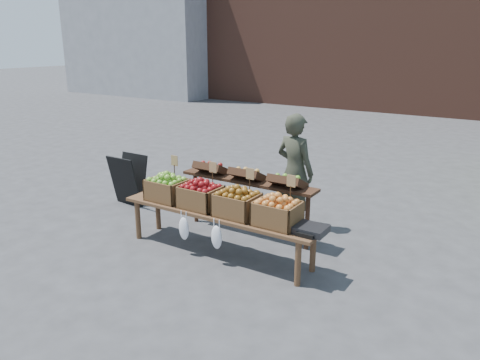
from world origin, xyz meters
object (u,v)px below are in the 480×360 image
Objects in this scene: chalkboard_sign at (128,180)px; back_table at (248,199)px; crate_russet_pears at (200,197)px; crate_red_apples at (237,205)px; vendor at (295,171)px; display_bench at (219,233)px; weighing_scale at (311,229)px; crate_golden_apples at (167,190)px; crate_green_apples at (277,214)px.

back_table is at bearing -0.11° from chalkboard_sign.
crate_red_apples is at bearing 0.00° from crate_russet_pears.
vendor is 0.61× the size of display_bench.
crate_red_apples reaches higher than weighing_scale.
crate_golden_apples is at bearing 180.00° from crate_red_apples.
chalkboard_sign is 0.31× the size of display_bench.
crate_green_apples is at bearing 0.00° from crate_golden_apples.
display_bench is 7.94× the size of weighing_scale.
crate_red_apples is (1.10, 0.00, 0.00)m from crate_golden_apples.
display_bench is at bearing 180.00° from crate_green_apples.
crate_green_apples is (0.44, -1.34, -0.12)m from vendor.
back_table is at bearing 139.51° from crate_green_apples.
crate_golden_apples is 1.47× the size of weighing_scale.
chalkboard_sign is 2.19m from crate_russet_pears.
crate_green_apples is at bearing -40.49° from back_table.
crate_red_apples is at bearing 0.00° from display_bench.
crate_red_apples reaches higher than display_bench.
crate_golden_apples is 0.55m from crate_russet_pears.
crate_russet_pears is 1.53m from weighing_scale.
display_bench is 1.29m from weighing_scale.
vendor reaches higher than display_bench.
display_bench is at bearing 180.00° from crate_red_apples.
crate_golden_apples and crate_red_apples have the same top height.
crate_green_apples reaches higher than weighing_scale.
back_table reaches higher than chalkboard_sign.
back_table reaches higher than weighing_scale.
vendor is 3.31× the size of crate_golden_apples.
crate_russet_pears reaches higher than display_bench.
crate_green_apples is 0.44m from weighing_scale.
crate_green_apples is (3.14, -0.74, 0.29)m from chalkboard_sign.
crate_green_apples is 1.47× the size of weighing_scale.
back_table is 4.20× the size of crate_red_apples.
chalkboard_sign is 1.68× the size of crate_green_apples.
crate_russet_pears reaches higher than weighing_scale.
display_bench is (2.32, -0.74, -0.13)m from chalkboard_sign.
back_table is 0.79m from crate_russet_pears.
chalkboard_sign is at bearing 168.32° from weighing_scale.
vendor is 0.80m from back_table.
display_bench is at bearing 85.07° from vendor.
vendor reaches higher than crate_golden_apples.
crate_green_apples reaches higher than display_bench.
back_table is at bearing 67.90° from vendor.
crate_golden_apples is 1.00× the size of crate_green_apples.
chalkboard_sign is 2.44m from display_bench.
vendor reaches higher than chalkboard_sign.
vendor is at bearing 12.80° from chalkboard_sign.
weighing_scale is at bearing 0.00° from display_bench.
crate_red_apples is (0.28, 0.00, 0.42)m from display_bench.
chalkboard_sign is at bearing 162.35° from display_bench.
back_table is 0.80m from crate_red_apples.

